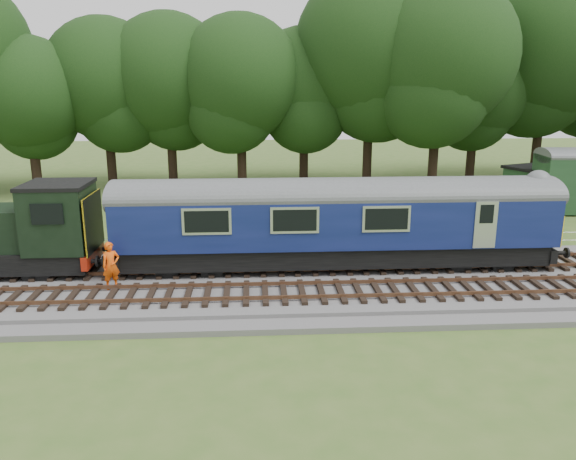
{
  "coord_description": "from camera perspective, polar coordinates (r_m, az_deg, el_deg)",
  "views": [
    {
      "loc": [
        1.79,
        -21.08,
        7.92
      ],
      "look_at": [
        3.14,
        1.4,
        2.0
      ],
      "focal_mm": 35.0,
      "sensor_mm": 36.0,
      "label": 1
    }
  ],
  "objects": [
    {
      "name": "ground",
      "position": [
        22.59,
        -7.81,
        -5.94
      ],
      "size": [
        120.0,
        120.0,
        0.0
      ],
      "primitive_type": "plane",
      "color": "#3D5E22",
      "rests_on": "ground"
    },
    {
      "name": "ballast",
      "position": [
        22.53,
        -7.83,
        -5.52
      ],
      "size": [
        70.0,
        7.0,
        0.35
      ],
      "primitive_type": "cube",
      "color": "#4C4C4F",
      "rests_on": "ground"
    },
    {
      "name": "track_north",
      "position": [
        23.77,
        -7.6,
        -3.81
      ],
      "size": [
        67.2,
        2.4,
        0.21
      ],
      "color": "black",
      "rests_on": "ballast"
    },
    {
      "name": "track_south",
      "position": [
        20.95,
        -8.17,
        -6.42
      ],
      "size": [
        67.2,
        2.4,
        0.21
      ],
      "color": "black",
      "rests_on": "ballast"
    },
    {
      "name": "fence",
      "position": [
        26.84,
        -7.12,
        -2.55
      ],
      "size": [
        64.0,
        0.12,
        1.0
      ],
      "primitive_type": null,
      "color": "#6B6054",
      "rests_on": "ground"
    },
    {
      "name": "tree_line",
      "position": [
        43.84,
        -5.74,
        4.25
      ],
      "size": [
        70.0,
        8.0,
        18.0
      ],
      "primitive_type": null,
      "color": "black",
      "rests_on": "ground"
    },
    {
      "name": "dmu_railcar",
      "position": [
        23.34,
        4.88,
        1.51
      ],
      "size": [
        18.05,
        2.86,
        3.88
      ],
      "color": "black",
      "rests_on": "ground"
    },
    {
      "name": "worker",
      "position": [
        22.17,
        -17.54,
        -3.46
      ],
      "size": [
        0.8,
        0.72,
        1.82
      ],
      "primitive_type": "imported",
      "rotation": [
        0.0,
        0.0,
        0.54
      ],
      "color": "#FF550D",
      "rests_on": "ballast"
    },
    {
      "name": "shed",
      "position": [
        41.27,
        23.63,
        4.22
      ],
      "size": [
        3.96,
        3.96,
        2.5
      ],
      "rotation": [
        0.0,
        0.0,
        0.37
      ],
      "color": "#1B3C1F",
      "rests_on": "ground"
    }
  ]
}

